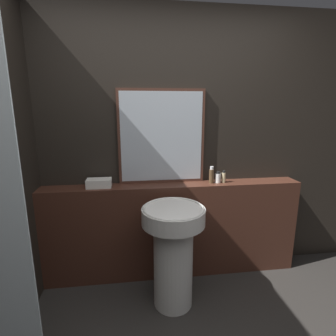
{
  "coord_description": "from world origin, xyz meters",
  "views": [
    {
      "loc": [
        -0.37,
        -0.88,
        1.63
      ],
      "look_at": [
        -0.07,
        1.32,
        1.11
      ],
      "focal_mm": 28.0,
      "sensor_mm": 36.0,
      "label": 1
    }
  ],
  "objects": [
    {
      "name": "lotion_bottle",
      "position": [
        0.48,
        1.43,
        0.98
      ],
      "size": [
        0.04,
        0.04,
        0.12
      ],
      "color": "#C6B284",
      "rests_on": "vanity_counter"
    },
    {
      "name": "vanity_counter",
      "position": [
        0.0,
        1.43,
        0.46
      ],
      "size": [
        2.43,
        0.22,
        0.92
      ],
      "color": "#422319",
      "rests_on": "ground_plane"
    },
    {
      "name": "wall_back",
      "position": [
        0.0,
        1.57,
        1.25
      ],
      "size": [
        8.0,
        0.06,
        2.5
      ],
      "color": "black",
      "rests_on": "ground_plane"
    },
    {
      "name": "towel_stack",
      "position": [
        -0.68,
        1.43,
        0.96
      ],
      "size": [
        0.22,
        0.13,
        0.08
      ],
      "color": "silver",
      "rests_on": "vanity_counter"
    },
    {
      "name": "shampoo_bottle",
      "position": [
        0.36,
        1.43,
        1.0
      ],
      "size": [
        0.05,
        0.05,
        0.16
      ],
      "color": "#4C3823",
      "rests_on": "vanity_counter"
    },
    {
      "name": "pedestal_sink",
      "position": [
        -0.07,
        1.01,
        0.51
      ],
      "size": [
        0.5,
        0.5,
        0.87
      ],
      "color": "silver",
      "rests_on": "ground_plane"
    },
    {
      "name": "conditioner_bottle",
      "position": [
        0.42,
        1.43,
        0.97
      ],
      "size": [
        0.05,
        0.05,
        0.11
      ],
      "color": "white",
      "rests_on": "vanity_counter"
    },
    {
      "name": "mirror",
      "position": [
        -0.1,
        1.52,
        1.36
      ],
      "size": [
        0.8,
        0.03,
        0.87
      ],
      "color": "#47281E",
      "rests_on": "vanity_counter"
    }
  ]
}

